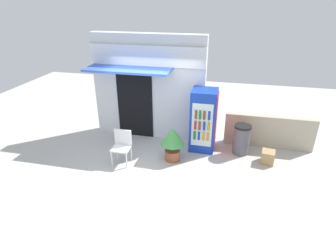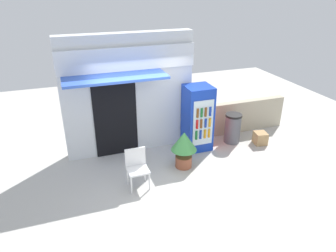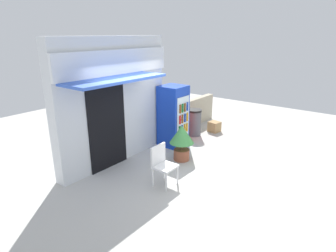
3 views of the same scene
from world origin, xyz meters
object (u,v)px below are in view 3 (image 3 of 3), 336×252
object	(u,v)px
drink_cooler	(173,116)
cardboard_box	(214,127)
potted_plant_near_shop	(182,139)
plastic_chair	(162,162)
trash_bin	(194,122)

from	to	relation	value
drink_cooler	cardboard_box	xyz separation A→B (m)	(1.77, -0.39, -0.71)
drink_cooler	potted_plant_near_shop	size ratio (longest dim) A/B	1.87
plastic_chair	cardboard_box	distance (m)	3.85
cardboard_box	plastic_chair	bearing A→B (deg)	-168.24
potted_plant_near_shop	plastic_chair	bearing A→B (deg)	-163.44
drink_cooler	cardboard_box	world-z (taller)	drink_cooler
trash_bin	cardboard_box	size ratio (longest dim) A/B	2.48
drink_cooler	potted_plant_near_shop	xyz separation A→B (m)	(-0.71, -0.80, -0.29)
plastic_chair	cardboard_box	bearing A→B (deg)	11.76
potted_plant_near_shop	trash_bin	size ratio (longest dim) A/B	1.11
potted_plant_near_shop	trash_bin	bearing A→B (deg)	23.25
drink_cooler	plastic_chair	size ratio (longest dim) A/B	1.99
plastic_chair	trash_bin	distance (m)	3.26
trash_bin	cardboard_box	xyz separation A→B (m)	(0.70, -0.36, -0.26)
plastic_chair	potted_plant_near_shop	bearing A→B (deg)	16.56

